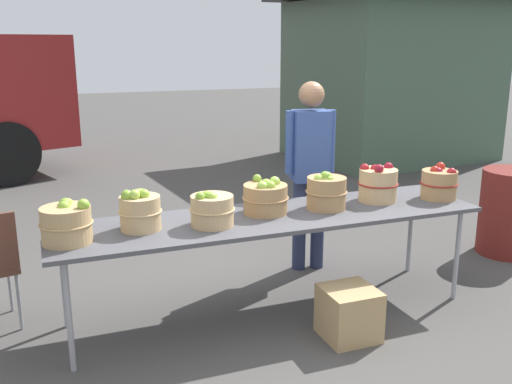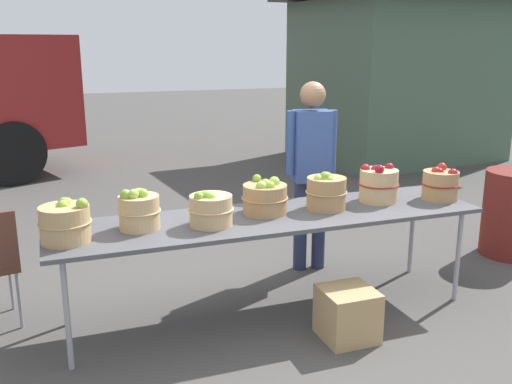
% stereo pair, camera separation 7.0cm
% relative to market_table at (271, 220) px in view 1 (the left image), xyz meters
% --- Properties ---
extents(ground_plane, '(40.00, 40.00, 0.00)m').
position_rel_market_table_xyz_m(ground_plane, '(0.00, 0.00, -0.72)').
color(ground_plane, '#474442').
extents(market_table, '(3.10, 0.76, 0.75)m').
position_rel_market_table_xyz_m(market_table, '(0.00, 0.00, 0.00)').
color(market_table, '#4C4C51').
rests_on(market_table, ground).
extents(apple_basket_green_0, '(0.32, 0.32, 0.28)m').
position_rel_market_table_xyz_m(apple_basket_green_0, '(-1.39, -0.07, 0.16)').
color(apple_basket_green_0, tan).
rests_on(apple_basket_green_0, market_table).
extents(apple_basket_green_1, '(0.29, 0.29, 0.28)m').
position_rel_market_table_xyz_m(apple_basket_green_1, '(-0.92, 0.02, 0.16)').
color(apple_basket_green_1, tan).
rests_on(apple_basket_green_1, market_table).
extents(apple_basket_green_2, '(0.31, 0.31, 0.25)m').
position_rel_market_table_xyz_m(apple_basket_green_2, '(-0.46, -0.07, 0.15)').
color(apple_basket_green_2, tan).
rests_on(apple_basket_green_2, market_table).
extents(apple_basket_green_3, '(0.34, 0.34, 0.26)m').
position_rel_market_table_xyz_m(apple_basket_green_3, '(-0.02, 0.07, 0.15)').
color(apple_basket_green_3, '#A87F51').
rests_on(apple_basket_green_3, market_table).
extents(apple_basket_green_4, '(0.31, 0.31, 0.29)m').
position_rel_market_table_xyz_m(apple_basket_green_4, '(0.45, 0.02, 0.17)').
color(apple_basket_green_4, '#A87F51').
rests_on(apple_basket_green_4, market_table).
extents(apple_basket_red_0, '(0.31, 0.31, 0.31)m').
position_rel_market_table_xyz_m(apple_basket_red_0, '(0.92, 0.07, 0.17)').
color(apple_basket_red_0, tan).
rests_on(apple_basket_red_0, market_table).
extents(apple_basket_red_1, '(0.29, 0.29, 0.28)m').
position_rel_market_table_xyz_m(apple_basket_red_1, '(1.41, -0.05, 0.16)').
color(apple_basket_red_1, '#A87F51').
rests_on(apple_basket_red_1, market_table).
extents(vendor_adult, '(0.43, 0.26, 1.64)m').
position_rel_market_table_xyz_m(vendor_adult, '(0.64, 0.68, 0.25)').
color(vendor_adult, '#262D4C').
rests_on(vendor_adult, ground).
extents(food_kiosk, '(3.80, 3.27, 2.74)m').
position_rel_market_table_xyz_m(food_kiosk, '(4.24, 4.86, 0.67)').
color(food_kiosk, '#47604C').
rests_on(food_kiosk, ground).
extents(trash_barrel, '(0.56, 0.56, 0.80)m').
position_rel_market_table_xyz_m(trash_barrel, '(2.58, 0.34, -0.31)').
color(trash_barrel, maroon).
rests_on(trash_barrel, ground).
extents(produce_crate, '(0.35, 0.35, 0.35)m').
position_rel_market_table_xyz_m(produce_crate, '(0.35, -0.54, -0.54)').
color(produce_crate, tan).
rests_on(produce_crate, ground).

